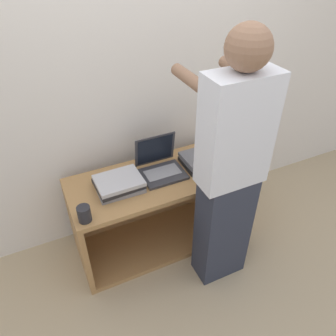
# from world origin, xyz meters

# --- Properties ---
(ground_plane) EXTENTS (12.00, 12.00, 0.00)m
(ground_plane) POSITION_xyz_m (0.00, 0.00, 0.00)
(ground_plane) COLOR tan
(wall_back) EXTENTS (8.00, 0.05, 2.40)m
(wall_back) POSITION_xyz_m (0.00, 0.65, 1.20)
(wall_back) COLOR silver
(wall_back) RESTS_ON ground_plane
(cart) EXTENTS (1.36, 0.54, 0.65)m
(cart) POSITION_xyz_m (0.00, 0.34, 0.33)
(cart) COLOR #A87A47
(cart) RESTS_ON ground_plane
(laptop_open) EXTENTS (0.30, 0.28, 0.26)m
(laptop_open) POSITION_xyz_m (0.00, 0.32, 0.70)
(laptop_open) COLOR #333338
(laptop_open) RESTS_ON cart
(laptop_stack_left) EXTENTS (0.32, 0.25, 0.08)m
(laptop_stack_left) POSITION_xyz_m (-0.33, 0.27, 0.69)
(laptop_stack_left) COLOR gray
(laptop_stack_left) RESTS_ON cart
(laptop_stack_right) EXTENTS (0.32, 0.26, 0.08)m
(laptop_stack_right) POSITION_xyz_m (0.33, 0.27, 0.69)
(laptop_stack_right) COLOR #232326
(laptop_stack_right) RESTS_ON cart
(person) EXTENTS (0.40, 0.53, 1.75)m
(person) POSITION_xyz_m (0.24, -0.16, 0.89)
(person) COLOR #2D3342
(person) RESTS_ON ground_plane
(mug) EXTENTS (0.08, 0.08, 0.10)m
(mug) POSITION_xyz_m (-0.61, 0.07, 0.70)
(mug) COLOR #232328
(mug) RESTS_ON cart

